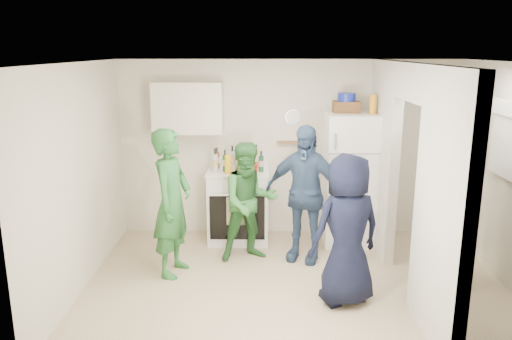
{
  "coord_description": "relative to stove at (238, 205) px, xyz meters",
  "views": [
    {
      "loc": [
        -0.4,
        -5.3,
        2.65
      ],
      "look_at": [
        -0.46,
        0.4,
        1.25
      ],
      "focal_mm": 35.0,
      "sensor_mm": 36.0,
      "label": 1
    }
  ],
  "objects": [
    {
      "name": "fridge",
      "position": [
        1.56,
        -0.03,
        0.4
      ],
      "size": [
        0.74,
        0.72,
        1.81
      ],
      "primitive_type": "cube",
      "color": "white",
      "rests_on": "floor"
    },
    {
      "name": "bottle_e",
      "position": [
        0.12,
        0.17,
        0.66
      ],
      "size": [
        0.07,
        0.07,
        0.3
      ],
      "primitive_type": "cylinder",
      "color": "#A6B5B8",
      "rests_on": "stove"
    },
    {
      "name": "stove",
      "position": [
        0.0,
        0.0,
        0.0
      ],
      "size": [
        0.85,
        0.71,
        1.01
      ],
      "primitive_type": "cube",
      "color": "white",
      "rests_on": "floor"
    },
    {
      "name": "partition_pier_back",
      "position": [
        1.91,
        -0.27,
        0.74
      ],
      "size": [
        0.12,
        1.2,
        2.5
      ],
      "primitive_type": "cube",
      "color": "silver",
      "rests_on": "floor"
    },
    {
      "name": "wall_left",
      "position": [
        -1.69,
        -1.37,
        0.74
      ],
      "size": [
        0.0,
        3.4,
        3.4
      ],
      "primitive_type": "plane",
      "rotation": [
        1.57,
        0.0,
        1.57
      ],
      "color": "silver",
      "rests_on": "floor"
    },
    {
      "name": "bottle_h",
      "position": [
        -0.3,
        -0.12,
        0.67
      ],
      "size": [
        0.08,
        0.08,
        0.33
      ],
      "primitive_type": "cylinder",
      "color": "#A9AEB5",
      "rests_on": "stove"
    },
    {
      "name": "bottle_d",
      "position": [
        0.0,
        -0.05,
        0.65
      ],
      "size": [
        0.08,
        0.08,
        0.29
      ],
      "primitive_type": "cylinder",
      "color": "brown",
      "rests_on": "stove"
    },
    {
      "name": "nook_window_frame",
      "position": [
        3.08,
        -1.17,
        1.14
      ],
      "size": [
        0.04,
        0.76,
        0.86
      ],
      "primitive_type": "cube",
      "color": "white",
      "rests_on": "wall_right"
    },
    {
      "name": "wall_back",
      "position": [
        0.71,
        0.33,
        0.74
      ],
      "size": [
        4.8,
        0.0,
        4.8
      ],
      "primitive_type": "plane",
      "rotation": [
        1.57,
        0.0,
        0.0
      ],
      "color": "silver",
      "rests_on": "floor"
    },
    {
      "name": "wicker_basket",
      "position": [
        1.46,
        0.02,
        1.37
      ],
      "size": [
        0.35,
        0.25,
        0.15
      ],
      "primitive_type": "cube",
      "color": "brown",
      "rests_on": "fridge"
    },
    {
      "name": "bottle_b",
      "position": [
        -0.17,
        -0.08,
        0.66
      ],
      "size": [
        0.07,
        0.07,
        0.3
      ],
      "primitive_type": "cylinder",
      "color": "#1D561C",
      "rests_on": "stove"
    },
    {
      "name": "bottle_i",
      "position": [
        0.05,
        0.12,
        0.65
      ],
      "size": [
        0.08,
        0.08,
        0.29
      ],
      "primitive_type": "cylinder",
      "color": "#5C170F",
      "rests_on": "stove"
    },
    {
      "name": "bottle_j",
      "position": [
        0.32,
        -0.1,
        0.65
      ],
      "size": [
        0.07,
        0.07,
        0.29
      ],
      "primitive_type": "cylinder",
      "color": "#1B4F32",
      "rests_on": "stove"
    },
    {
      "name": "wall_clock",
      "position": [
        0.76,
        0.31,
        1.19
      ],
      "size": [
        0.22,
        0.02,
        0.22
      ],
      "primitive_type": "cylinder",
      "rotation": [
        1.57,
        0.0,
        0.0
      ],
      "color": "white",
      "rests_on": "wall_back"
    },
    {
      "name": "floor",
      "position": [
        0.71,
        -1.37,
        -0.51
      ],
      "size": [
        4.8,
        4.8,
        0.0
      ],
      "primitive_type": "plane",
      "color": "#C8AE8D",
      "rests_on": "ground"
    },
    {
      "name": "ceiling",
      "position": [
        0.71,
        -1.37,
        1.99
      ],
      "size": [
        4.8,
        4.8,
        0.0
      ],
      "primitive_type": "plane",
      "rotation": [
        3.14,
        0.0,
        0.0
      ],
      "color": "white",
      "rests_on": "wall_back"
    },
    {
      "name": "red_cup",
      "position": [
        0.22,
        -0.2,
        0.57
      ],
      "size": [
        0.09,
        0.09,
        0.12
      ],
      "primitive_type": "cylinder",
      "color": "#A9130B",
      "rests_on": "stove"
    },
    {
      "name": "person_navy",
      "position": [
        1.21,
        -1.78,
        0.3
      ],
      "size": [
        0.92,
        0.77,
        1.62
      ],
      "primitive_type": "imported",
      "rotation": [
        0.0,
        0.0,
        -2.76
      ],
      "color": "black",
      "rests_on": "floor"
    },
    {
      "name": "yellow_cup_stack_top",
      "position": [
        1.78,
        -0.13,
        1.42
      ],
      "size": [
        0.09,
        0.09,
        0.25
      ],
      "primitive_type": "cylinder",
      "color": "orange",
      "rests_on": "fridge"
    },
    {
      "name": "partition_header",
      "position": [
        1.91,
        -1.37,
        1.79
      ],
      "size": [
        0.12,
        1.0,
        0.4
      ],
      "primitive_type": "cube",
      "color": "silver",
      "rests_on": "partition_pier_back"
    },
    {
      "name": "bottle_c",
      "position": [
        -0.09,
        0.16,
        0.66
      ],
      "size": [
        0.07,
        0.07,
        0.31
      ],
      "primitive_type": "cylinder",
      "color": "silver",
      "rests_on": "stove"
    },
    {
      "name": "person_denim",
      "position": [
        0.86,
        -0.67,
        0.37
      ],
      "size": [
        1.11,
        0.78,
        1.75
      ],
      "primitive_type": "imported",
      "rotation": [
        0.0,
        0.0,
        -0.39
      ],
      "color": "#344C71",
      "rests_on": "floor"
    },
    {
      "name": "nook_valance",
      "position": [
        3.05,
        -1.17,
        1.49
      ],
      "size": [
        0.04,
        0.82,
        0.18
      ],
      "primitive_type": "cube",
      "color": "white",
      "rests_on": "wall_right"
    },
    {
      "name": "bottle_g",
      "position": [
        0.25,
        0.16,
        0.67
      ],
      "size": [
        0.06,
        0.06,
        0.32
      ],
      "primitive_type": "cylinder",
      "color": "olive",
      "rests_on": "stove"
    },
    {
      "name": "nook_window",
      "position": [
        3.09,
        -1.17,
        1.14
      ],
      "size": [
        0.03,
        0.7,
        0.8
      ],
      "primitive_type": "cube",
      "color": "black",
      "rests_on": "wall_right"
    },
    {
      "name": "blue_bowl",
      "position": [
        1.46,
        0.02,
        1.5
      ],
      "size": [
        0.24,
        0.24,
        0.11
      ],
      "primitive_type": "cylinder",
      "color": "navy",
      "rests_on": "wicker_basket"
    },
    {
      "name": "person_green_left",
      "position": [
        -0.73,
        -1.09,
        0.37
      ],
      "size": [
        0.56,
        0.72,
        1.76
      ],
      "primitive_type": "imported",
      "rotation": [
        0.0,
        0.0,
        1.33
      ],
      "color": "#2D6B2A",
      "rests_on": "floor"
    },
    {
      "name": "partition_pier_front",
      "position": [
        1.91,
        -2.47,
        0.74
      ],
      "size": [
        0.12,
        1.2,
        2.5
      ],
      "primitive_type": "cube",
      "color": "silver",
      "rests_on": "floor"
    },
    {
      "name": "bottle_f",
      "position": [
        0.17,
        0.0,
        0.66
      ],
      "size": [
        0.06,
        0.06,
        0.3
      ],
      "primitive_type": "cylinder",
      "color": "#14391F",
      "rests_on": "stove"
    },
    {
      "name": "wall_front",
      "position": [
        0.71,
        -3.07,
        0.74
      ],
      "size": [
        4.8,
        0.0,
        4.8
      ],
      "primitive_type": "plane",
      "rotation": [
        -1.57,
        0.0,
        0.0
      ],
      "color": "silver",
      "rests_on": "floor"
    },
    {
      "name": "upper_cabinet",
      "position": [
        -0.69,
        0.15,
        1.34
      ],
      "size": [
        0.95,
        0.34,
        0.7
      ],
      "primitive_type": "cube",
      "color": "silver",
      "rests_on": "wall_back"
    },
    {
      "name": "spice_shelf",
      "position": [
        0.71,
        0.28,
        0.84
      ],
      "size": [
        0.35,
        0.08,
        0.03
      ],
      "primitive_type": "cube",
      "color": "olive",
      "rests_on": "wall_back"
    },
    {
      "name": "bottle_a",
      "position": [
        -0.3,
        0.11,
        0.65
      ],
      "size": [
        0.07,
        0.07,
        0.29
      ],
      "primitive_type": "cylinder",
      "color": "brown",
      "rests_on": "stove"
    },
    {
      "name": "yellow_cup_stack_stove",
      "position": [
        -0.12,
        -0.22,
        0.63
      ],
      "size": [
        0.09,
        0.09,
        0.25
      ],
      "primitive_type": "cylinder",
      "color": "yellow",
      "rests_on": "stove"
    },
    {
      "name": "person_green_center",
      "position": [
        0.17,
        -0.66,
        0.25
      ],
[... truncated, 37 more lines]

